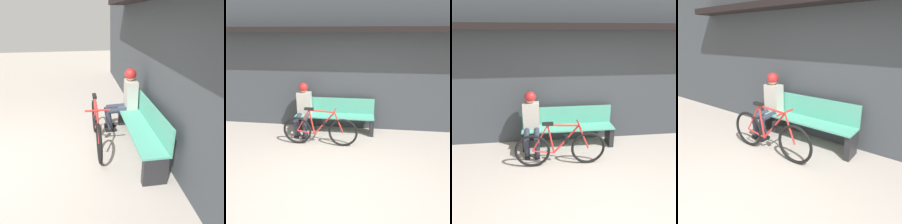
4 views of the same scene
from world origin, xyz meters
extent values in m
plane|color=#ADA399|center=(0.00, 0.00, 0.00)|extent=(24.00, 24.00, 0.00)
cube|color=#3D4247|center=(0.00, 2.49, 1.60)|extent=(12.00, 0.12, 3.20)
cube|color=black|center=(0.00, 2.21, 2.50)|extent=(6.60, 0.44, 0.12)
cube|color=#51A88E|center=(-0.27, 2.09, 0.45)|extent=(1.98, 0.42, 0.03)
cube|color=#51A88E|center=(-0.27, 2.28, 0.67)|extent=(1.98, 0.03, 0.40)
cube|color=#232326|center=(-1.20, 2.09, 0.22)|extent=(0.10, 0.36, 0.44)
cube|color=#232326|center=(0.67, 2.09, 0.22)|extent=(0.10, 0.36, 0.44)
torus|color=black|center=(-1.02, 1.38, 0.33)|extent=(0.66, 0.05, 0.66)
torus|color=black|center=(0.02, 1.38, 0.33)|extent=(0.66, 0.05, 0.66)
cylinder|color=red|center=(-0.45, 1.38, 0.82)|extent=(0.57, 0.03, 0.07)
cylinder|color=red|center=(-0.40, 1.38, 0.54)|extent=(0.49, 0.03, 0.56)
cylinder|color=red|center=(-0.68, 1.38, 0.55)|extent=(0.14, 0.03, 0.57)
cylinder|color=red|center=(-0.83, 1.38, 0.30)|extent=(0.40, 0.03, 0.09)
cylinder|color=red|center=(-0.88, 1.38, 0.58)|extent=(0.31, 0.02, 0.52)
cylinder|color=red|center=(-0.07, 1.38, 0.57)|extent=(0.22, 0.03, 0.49)
cube|color=black|center=(-0.73, 1.38, 0.86)|extent=(0.20, 0.07, 0.05)
cylinder|color=red|center=(-0.17, 1.38, 0.82)|extent=(0.03, 0.40, 0.03)
cylinder|color=black|center=(-0.40, 1.38, 0.54)|extent=(0.07, 0.07, 0.17)
cylinder|color=#2D3342|center=(-1.14, 1.87, 0.46)|extent=(0.11, 0.45, 0.13)
cylinder|color=#2D3342|center=(-1.14, 1.67, 0.25)|extent=(0.11, 0.17, 0.41)
cube|color=black|center=(-1.14, 1.70, 0.03)|extent=(0.10, 0.22, 0.06)
cylinder|color=#2D3342|center=(-0.94, 1.87, 0.46)|extent=(0.11, 0.45, 0.13)
cylinder|color=#2D3342|center=(-0.94, 1.67, 0.25)|extent=(0.11, 0.17, 0.41)
cube|color=black|center=(-0.94, 1.70, 0.03)|extent=(0.10, 0.22, 0.06)
cube|color=#B7B2A8|center=(-1.04, 2.13, 0.75)|extent=(0.34, 0.22, 0.56)
sphere|color=tan|center=(-1.04, 2.11, 1.13)|extent=(0.20, 0.20, 0.20)
sphere|color=#B22323|center=(-1.04, 2.11, 1.16)|extent=(0.23, 0.23, 0.23)
camera|label=1|loc=(2.99, 1.13, 2.21)|focal=35.00mm
camera|label=2|loc=(0.46, -3.02, 2.42)|focal=35.00mm
camera|label=3|loc=(-0.85, -2.21, 2.38)|focal=35.00mm
camera|label=4|loc=(1.81, -1.14, 1.92)|focal=35.00mm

